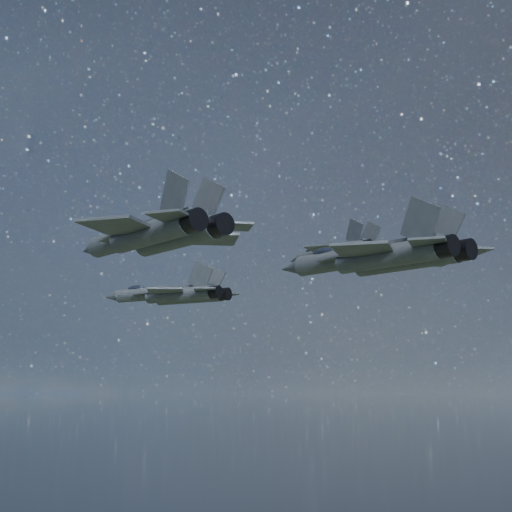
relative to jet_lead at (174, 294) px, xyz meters
The scene contains 4 objects.
jet_lead is the anchor object (origin of this frame).
jet_left 18.44m from the jet_lead, 51.17° to the left, with size 15.42×10.39×3.89m.
jet_right 22.56m from the jet_lead, 49.15° to the right, with size 19.58×13.45×4.91m.
jet_slot 27.02m from the jet_lead, ahead, with size 19.30×13.38×4.85m.
Camera 1 is at (41.92, -54.14, 143.99)m, focal length 55.00 mm.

